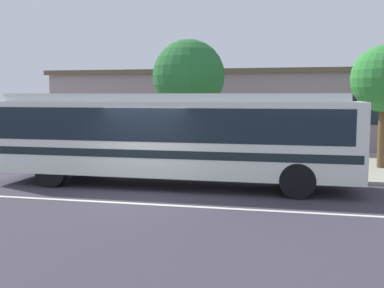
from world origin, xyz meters
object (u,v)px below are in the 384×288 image
(transit_bus, at_px, (173,132))
(pedestrian_walking_along_curb, at_px, (75,141))
(pedestrian_waiting_near_sign, at_px, (143,139))
(street_tree_near_stop, at_px, (189,76))
(bus_stop_sign, at_px, (274,131))
(pedestrian_standing_by_tree, at_px, (280,144))

(transit_bus, distance_m, pedestrian_walking_along_curb, 5.20)
(pedestrian_waiting_near_sign, distance_m, street_tree_near_stop, 3.21)
(bus_stop_sign, relative_size, street_tree_near_stop, 0.47)
(pedestrian_walking_along_curb, xyz_separation_m, pedestrian_standing_by_tree, (7.75, 1.15, -0.04))
(transit_bus, xyz_separation_m, pedestrian_walking_along_curb, (-4.58, 2.39, -0.60))
(bus_stop_sign, distance_m, street_tree_near_stop, 4.82)
(pedestrian_walking_along_curb, height_order, pedestrian_standing_by_tree, pedestrian_walking_along_curb)
(transit_bus, relative_size, pedestrian_waiting_near_sign, 6.51)
(pedestrian_waiting_near_sign, bearing_deg, street_tree_near_stop, 41.91)
(pedestrian_waiting_near_sign, relative_size, street_tree_near_stop, 0.35)
(pedestrian_walking_along_curb, distance_m, bus_stop_sign, 7.64)
(street_tree_near_stop, bearing_deg, transit_bus, -83.08)
(transit_bus, height_order, pedestrian_standing_by_tree, transit_bus)
(pedestrian_standing_by_tree, bearing_deg, transit_bus, -131.95)
(transit_bus, bearing_deg, street_tree_near_stop, 96.92)
(pedestrian_waiting_near_sign, height_order, pedestrian_walking_along_curb, pedestrian_waiting_near_sign)
(pedestrian_waiting_near_sign, height_order, street_tree_near_stop, street_tree_near_stop)
(transit_bus, distance_m, bus_stop_sign, 3.60)
(transit_bus, xyz_separation_m, pedestrian_standing_by_tree, (3.18, 3.53, -0.64))
(transit_bus, xyz_separation_m, street_tree_near_stop, (-0.54, 4.49, 1.93))
(bus_stop_sign, height_order, street_tree_near_stop, street_tree_near_stop)
(pedestrian_waiting_near_sign, relative_size, pedestrian_standing_by_tree, 1.09)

